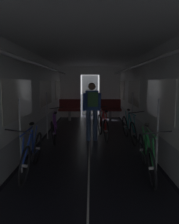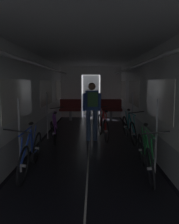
{
  "view_description": "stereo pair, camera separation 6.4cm",
  "coord_description": "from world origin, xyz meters",
  "px_view_note": "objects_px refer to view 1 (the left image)",
  "views": [
    {
      "loc": [
        0.03,
        -2.05,
        1.7
      ],
      "look_at": [
        0.0,
        4.51,
        0.84
      ],
      "focal_mm": 36.69,
      "sensor_mm": 36.0,
      "label": 1
    },
    {
      "loc": [
        0.1,
        -2.05,
        1.7
      ],
      "look_at": [
        0.0,
        4.51,
        0.84
      ],
      "focal_mm": 36.69,
      "sensor_mm": 36.0,
      "label": 2
    }
  ],
  "objects_px": {
    "bicycle_purple": "(54,128)",
    "bicycle_red_in_aisle": "(103,126)",
    "bench_seat_far_left": "(70,108)",
    "bench_seat_far_right": "(110,108)",
    "bicycle_teal": "(129,128)",
    "person_cyclist_aisle": "(92,106)",
    "bicycle_green": "(147,155)",
    "bicycle_blue": "(32,153)"
  },
  "relations": [
    {
      "from": "bicycle_purple",
      "to": "bicycle_red_in_aisle",
      "type": "height_order",
      "value": "bicycle_purple"
    },
    {
      "from": "bench_seat_far_left",
      "to": "bench_seat_far_right",
      "type": "height_order",
      "value": "same"
    },
    {
      "from": "bicycle_teal",
      "to": "person_cyclist_aisle",
      "type": "distance_m",
      "value": 1.25
    },
    {
      "from": "bench_seat_far_right",
      "to": "bicycle_teal",
      "type": "relative_size",
      "value": 0.58
    },
    {
      "from": "bicycle_teal",
      "to": "bench_seat_far_left",
      "type": "bearing_deg",
      "value": 119.23
    },
    {
      "from": "bicycle_teal",
      "to": "bicycle_green",
      "type": "xyz_separation_m",
      "value": [
        -0.09,
        -2.45,
        0.0
      ]
    },
    {
      "from": "person_cyclist_aisle",
      "to": "bicycle_green",
      "type": "bearing_deg",
      "value": -68.69
    },
    {
      "from": "bench_seat_far_left",
      "to": "bicycle_blue",
      "type": "relative_size",
      "value": 0.58
    },
    {
      "from": "bicycle_teal",
      "to": "person_cyclist_aisle",
      "type": "xyz_separation_m",
      "value": [
        -1.07,
        0.06,
        0.63
      ]
    },
    {
      "from": "bench_seat_far_right",
      "to": "bicycle_purple",
      "type": "bearing_deg",
      "value": -117.79
    },
    {
      "from": "bicycle_green",
      "to": "person_cyclist_aisle",
      "type": "height_order",
      "value": "person_cyclist_aisle"
    },
    {
      "from": "bicycle_green",
      "to": "bicycle_blue",
      "type": "bearing_deg",
      "value": 177.33
    },
    {
      "from": "bench_seat_far_right",
      "to": "bicycle_purple",
      "type": "distance_m",
      "value": 4.12
    },
    {
      "from": "bench_seat_far_right",
      "to": "bicycle_blue",
      "type": "height_order",
      "value": "bicycle_blue"
    },
    {
      "from": "bench_seat_far_left",
      "to": "bench_seat_far_right",
      "type": "bearing_deg",
      "value": 0.0
    },
    {
      "from": "bicycle_teal",
      "to": "bicycle_blue",
      "type": "relative_size",
      "value": 1.0
    },
    {
      "from": "bench_seat_far_right",
      "to": "bicycle_red_in_aisle",
      "type": "distance_m",
      "value": 3.36
    },
    {
      "from": "bicycle_teal",
      "to": "bicycle_purple",
      "type": "relative_size",
      "value": 1.0
    },
    {
      "from": "bench_seat_far_left",
      "to": "person_cyclist_aisle",
      "type": "xyz_separation_m",
      "value": [
        0.97,
        -3.59,
        0.45
      ]
    },
    {
      "from": "bench_seat_far_left",
      "to": "bicycle_teal",
      "type": "relative_size",
      "value": 0.58
    },
    {
      "from": "bicycle_green",
      "to": "bicycle_red_in_aisle",
      "type": "xyz_separation_m",
      "value": [
        -0.65,
        2.78,
        0.0
      ]
    },
    {
      "from": "bicycle_teal",
      "to": "bicycle_purple",
      "type": "bearing_deg",
      "value": 179.74
    },
    {
      "from": "bench_seat_far_left",
      "to": "bicycle_red_in_aisle",
      "type": "xyz_separation_m",
      "value": [
        1.31,
        -3.32,
        -0.18
      ]
    },
    {
      "from": "bench_seat_far_right",
      "to": "bicycle_teal",
      "type": "xyz_separation_m",
      "value": [
        0.25,
        -3.66,
        -0.19
      ]
    },
    {
      "from": "bench_seat_far_right",
      "to": "bicycle_red_in_aisle",
      "type": "relative_size",
      "value": 0.58
    },
    {
      "from": "person_cyclist_aisle",
      "to": "bicycle_red_in_aisle",
      "type": "bearing_deg",
      "value": 39.04
    },
    {
      "from": "person_cyclist_aisle",
      "to": "bicycle_red_in_aisle",
      "type": "relative_size",
      "value": 1.0
    },
    {
      "from": "person_cyclist_aisle",
      "to": "bicycle_teal",
      "type": "bearing_deg",
      "value": -3.45
    },
    {
      "from": "bicycle_purple",
      "to": "bicycle_teal",
      "type": "bearing_deg",
      "value": -0.26
    },
    {
      "from": "bench_seat_far_left",
      "to": "bicycle_red_in_aisle",
      "type": "bearing_deg",
      "value": -68.52
    },
    {
      "from": "bicycle_green",
      "to": "bicycle_red_in_aisle",
      "type": "distance_m",
      "value": 2.85
    },
    {
      "from": "bench_seat_far_left",
      "to": "bicycle_green",
      "type": "bearing_deg",
      "value": -72.24
    },
    {
      "from": "bicycle_blue",
      "to": "bicycle_purple",
      "type": "relative_size",
      "value": 1.0
    },
    {
      "from": "bicycle_blue",
      "to": "bench_seat_far_right",
      "type": "bearing_deg",
      "value": 71.86
    },
    {
      "from": "bicycle_blue",
      "to": "bicycle_red_in_aisle",
      "type": "xyz_separation_m",
      "value": [
        1.47,
        2.68,
        0.0
      ]
    },
    {
      "from": "bench_seat_far_right",
      "to": "bicycle_green",
      "type": "xyz_separation_m",
      "value": [
        0.15,
        -6.1,
        -0.19
      ]
    },
    {
      "from": "bicycle_teal",
      "to": "bicycle_green",
      "type": "bearing_deg",
      "value": -92.14
    },
    {
      "from": "bicycle_blue",
      "to": "bicycle_red_in_aisle",
      "type": "relative_size",
      "value": 1.01
    },
    {
      "from": "bicycle_purple",
      "to": "person_cyclist_aisle",
      "type": "distance_m",
      "value": 1.27
    },
    {
      "from": "bench_seat_far_left",
      "to": "person_cyclist_aisle",
      "type": "bearing_deg",
      "value": -74.82
    },
    {
      "from": "person_cyclist_aisle",
      "to": "bench_seat_far_left",
      "type": "bearing_deg",
      "value": 105.18
    },
    {
      "from": "bench_seat_far_left",
      "to": "person_cyclist_aisle",
      "type": "height_order",
      "value": "person_cyclist_aisle"
    }
  ]
}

